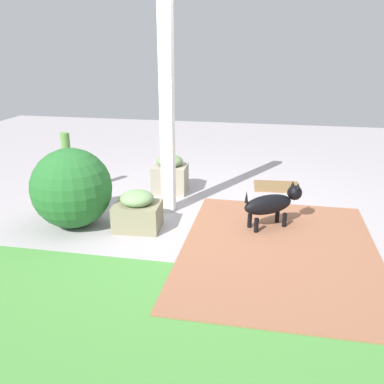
{
  "coord_description": "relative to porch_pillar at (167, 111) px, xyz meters",
  "views": [
    {
      "loc": [
        -0.69,
        4.18,
        1.83
      ],
      "look_at": [
        0.08,
        0.24,
        0.4
      ],
      "focal_mm": 39.21,
      "sensor_mm": 36.0,
      "label": 1
    }
  ],
  "objects": [
    {
      "name": "lawn_patch",
      "position": [
        0.16,
        2.61,
        -1.14
      ],
      "size": [
        5.2,
        2.8,
        0.01
      ],
      "primitive_type": "cube",
      "color": "#4A8D3D",
      "rests_on": "ground"
    },
    {
      "name": "brick_path",
      "position": [
        -1.26,
        0.79,
        -1.14
      ],
      "size": [
        1.8,
        2.4,
        0.02
      ],
      "primitive_type": "cube",
      "color": "#945D43",
      "rests_on": "ground"
    },
    {
      "name": "doormat",
      "position": [
        -1.22,
        -1.06,
        -1.13
      ],
      "size": [
        0.63,
        0.47,
        0.03
      ],
      "primitive_type": "cube",
      "rotation": [
        0.0,
        0.0,
        0.08
      ],
      "color": "brown",
      "rests_on": "ground"
    },
    {
      "name": "ground_plane",
      "position": [
        -0.44,
        0.21,
        -1.15
      ],
      "size": [
        12.0,
        12.0,
        0.0
      ],
      "primitive_type": "plane",
      "color": "#A69EA2"
    },
    {
      "name": "dog",
      "position": [
        -1.17,
        0.27,
        -0.87
      ],
      "size": [
        0.62,
        0.5,
        0.47
      ],
      "color": "black",
      "rests_on": "ground"
    },
    {
      "name": "stone_planter_nearest",
      "position": [
        0.14,
        -0.62,
        -0.91
      ],
      "size": [
        0.45,
        0.39,
        0.49
      ],
      "color": "#9D9581",
      "rests_on": "ground"
    },
    {
      "name": "porch_pillar",
      "position": [
        0.0,
        0.0,
        0.0
      ],
      "size": [
        0.14,
        0.14,
        2.29
      ],
      "primitive_type": "cube",
      "color": "white",
      "rests_on": "ground"
    },
    {
      "name": "round_shrub",
      "position": [
        0.88,
        0.61,
        -0.73
      ],
      "size": [
        0.83,
        0.83,
        0.83
      ],
      "primitive_type": "sphere",
      "color": "#25642A",
      "rests_on": "ground"
    },
    {
      "name": "stone_planter_mid",
      "position": [
        0.19,
        0.57,
        -0.95
      ],
      "size": [
        0.49,
        0.39,
        0.42
      ],
      "color": "gray",
      "rests_on": "ground"
    },
    {
      "name": "terracotta_pot_tall",
      "position": [
        1.39,
        -0.31,
        -0.86
      ],
      "size": [
        0.2,
        0.2,
        0.79
      ],
      "color": "#AC582E",
      "rests_on": "ground"
    }
  ]
}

